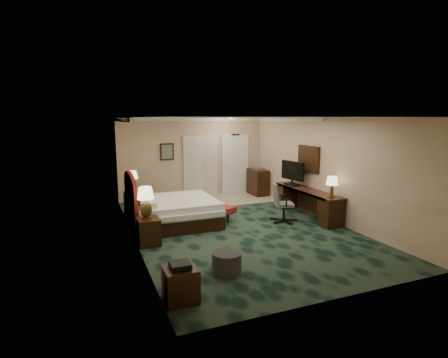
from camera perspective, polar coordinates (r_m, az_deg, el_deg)
name	(u,v)px	position (r m, az deg, el deg)	size (l,w,h in m)	color
floor	(237,227)	(8.79, 2.21, -7.90)	(5.00, 7.50, 0.00)	black
ceiling	(238,118)	(8.37, 2.33, 9.99)	(5.00, 7.50, 0.00)	white
wall_back	(193,158)	(11.96, -5.09, 3.44)	(5.00, 0.00, 2.70)	tan
wall_front	(344,212)	(5.35, 18.96, -5.08)	(5.00, 0.00, 2.70)	tan
wall_left	(132,181)	(7.81, -14.73, -0.28)	(0.00, 7.50, 2.70)	tan
wall_right	(323,169)	(9.76, 15.80, 1.65)	(0.00, 7.50, 2.70)	tan
crown_molding	(238,120)	(8.37, 2.33, 9.65)	(5.00, 7.50, 0.10)	white
tile_patch	(227,199)	(11.70, 0.45, -3.36)	(3.20, 1.70, 0.01)	#AF9C8D
headboard	(131,200)	(8.92, -14.99, -3.31)	(0.12, 2.00, 1.40)	#511308
entry_door	(235,165)	(12.50, 1.79, 2.36)	(1.02, 0.06, 2.18)	white
closet_doors	(200,166)	(12.04, -3.88, 2.05)	(1.20, 0.06, 2.10)	beige
wall_art	(167,152)	(11.67, -9.30, 4.42)	(0.45, 0.06, 0.55)	#3C5B4F
wall_mirror	(308,159)	(10.19, 13.63, 3.21)	(0.05, 0.95, 0.75)	white
bed	(175,212)	(9.06, -8.06, -5.30)	(2.05, 1.90, 0.65)	white
nightstand_near	(149,231)	(7.75, -12.20, -8.35)	(0.46, 0.52, 0.57)	black
nightstand_far	(135,204)	(10.10, -14.40, -3.90)	(0.53, 0.61, 0.66)	black
lamp_near	(146,203)	(7.62, -12.63, -3.79)	(0.36, 0.36, 0.68)	#31200E
lamp_far	(132,181)	(10.01, -14.71, -0.37)	(0.31, 0.31, 0.59)	#31200E
bed_bench	(216,211)	(9.48, -1.33, -5.31)	(0.41, 1.17, 0.40)	maroon
ottoman	(227,263)	(6.28, 0.46, -13.53)	(0.52, 0.52, 0.37)	#2C2C2E
side_table	(180,284)	(5.43, -7.14, -16.69)	(0.48, 0.48, 0.52)	black
desk	(306,203)	(9.96, 13.29, -3.80)	(0.56, 2.59, 0.75)	black
tv	(292,173)	(10.37, 11.12, 0.92)	(0.08, 0.91, 0.71)	black
desk_lamp	(332,187)	(9.05, 17.21, -1.21)	(0.30, 0.30, 0.53)	#31200E
desk_chair	(284,203)	(9.25, 9.79, -3.81)	(0.60, 0.56, 1.04)	#4A4B4E
minibar	(258,182)	(12.41, 5.53, -0.52)	(0.48, 0.86, 0.91)	black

